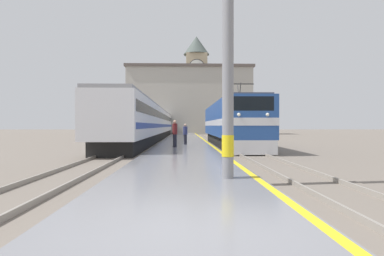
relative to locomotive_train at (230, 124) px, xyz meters
The scene contains 11 objects.
ground_plane 10.60m from the locomotive_train, 111.47° to the left, with size 200.00×200.00×0.00m, color #70665B.
platform 6.31m from the locomotive_train, 129.02° to the left, with size 4.36×140.00×0.26m.
rail_track_near 5.06m from the locomotive_train, 90.00° to the left, with size 2.83×140.00×0.16m.
rail_track_far 9.23m from the locomotive_train, 148.61° to the left, with size 2.83×140.00×0.16m.
locomotive_train is the anchor object (origin of this frame).
passenger_train 14.06m from the locomotive_train, 123.33° to the left, with size 2.92×43.65×3.79m.
catenary_mast 16.89m from the locomotive_train, 98.61° to the right, with size 2.91×0.34×7.13m.
person_on_platform 6.38m from the locomotive_train, 134.54° to the right, with size 0.34×0.34×1.83m.
second_waiting_passenger 4.18m from the locomotive_train, 155.35° to the right, with size 0.34×0.34×1.60m.
clock_tower 47.19m from the locomotive_train, 91.18° to the left, with size 6.08×6.08×22.88m.
station_building 35.29m from the locomotive_train, 94.56° to the left, with size 24.82×6.83×13.43m.
Camera 1 is at (0.02, -4.61, 1.72)m, focal length 28.00 mm.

